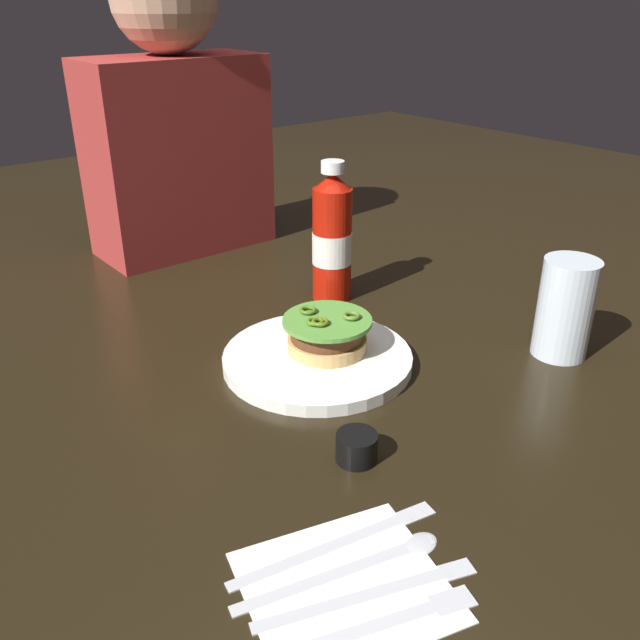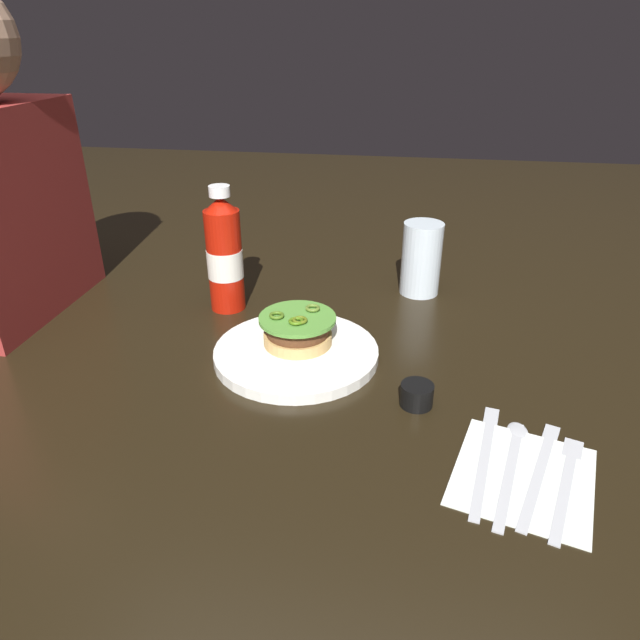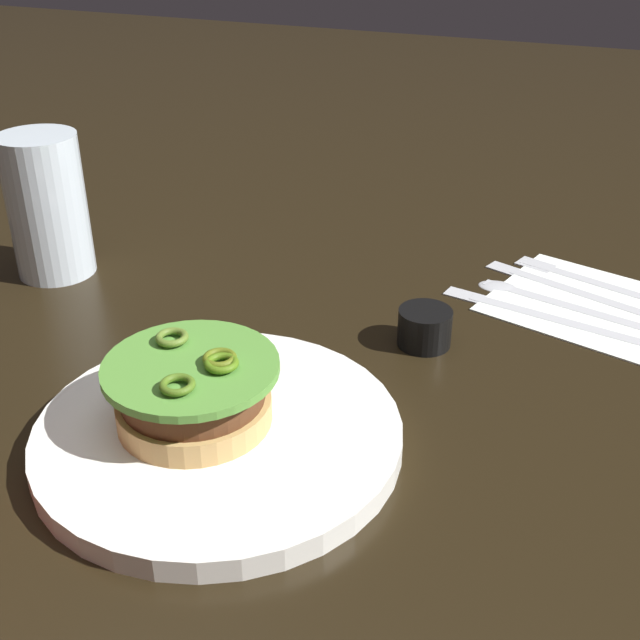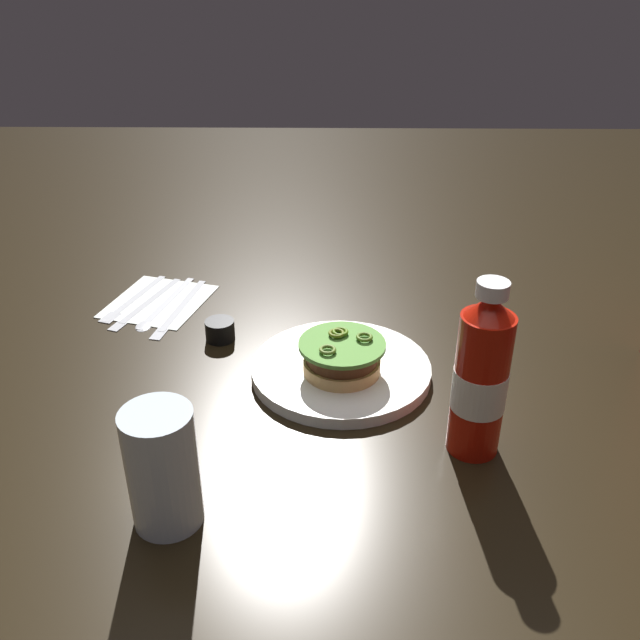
% 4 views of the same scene
% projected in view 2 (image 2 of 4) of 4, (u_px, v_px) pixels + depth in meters
% --- Properties ---
extents(ground_plane, '(3.00, 3.00, 0.00)m').
position_uv_depth(ground_plane, '(338.00, 344.00, 0.92)').
color(ground_plane, black).
extents(dinner_plate, '(0.25, 0.25, 0.02)m').
position_uv_depth(dinner_plate, '(296.00, 353.00, 0.88)').
color(dinner_plate, white).
rests_on(dinner_plate, ground_plane).
extents(burger_sandwich, '(0.12, 0.12, 0.05)m').
position_uv_depth(burger_sandwich, '(298.00, 330.00, 0.88)').
color(burger_sandwich, tan).
rests_on(burger_sandwich, dinner_plate).
extents(ketchup_bottle, '(0.06, 0.06, 0.22)m').
position_uv_depth(ketchup_bottle, '(225.00, 256.00, 1.00)').
color(ketchup_bottle, '#B01608').
rests_on(ketchup_bottle, ground_plane).
extents(water_glass, '(0.07, 0.07, 0.14)m').
position_uv_depth(water_glass, '(421.00, 259.00, 1.07)').
color(water_glass, silver).
rests_on(water_glass, ground_plane).
extents(condiment_cup, '(0.04, 0.04, 0.03)m').
position_uv_depth(condiment_cup, '(417.00, 395.00, 0.77)').
color(condiment_cup, black).
rests_on(condiment_cup, ground_plane).
extents(napkin, '(0.20, 0.19, 0.00)m').
position_uv_depth(napkin, '(523.00, 476.00, 0.65)').
color(napkin, white).
rests_on(napkin, ground_plane).
extents(fork_utensil, '(0.18, 0.07, 0.00)m').
position_uv_depth(fork_utensil, '(568.00, 475.00, 0.65)').
color(fork_utensil, silver).
rests_on(fork_utensil, napkin).
extents(steak_knife, '(0.19, 0.08, 0.00)m').
position_uv_depth(steak_knife, '(542.00, 464.00, 0.67)').
color(steak_knife, silver).
rests_on(steak_knife, napkin).
extents(spoon_utensil, '(0.19, 0.06, 0.00)m').
position_uv_depth(spoon_utensil, '(513.00, 454.00, 0.68)').
color(spoon_utensil, silver).
rests_on(spoon_utensil, napkin).
extents(butter_knife, '(0.21, 0.06, 0.00)m').
position_uv_depth(butter_knife, '(486.00, 448.00, 0.69)').
color(butter_knife, silver).
rests_on(butter_knife, napkin).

